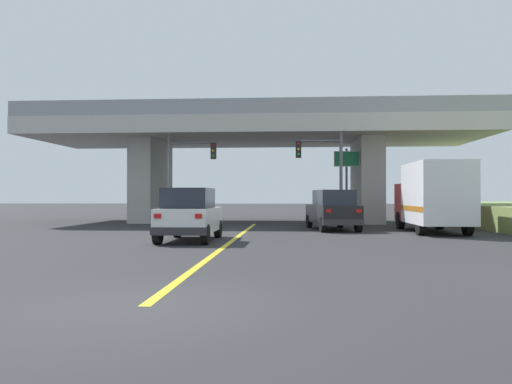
% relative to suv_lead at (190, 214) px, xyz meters
% --- Properties ---
extents(ground, '(160.00, 160.00, 0.00)m').
position_rel_suv_lead_xyz_m(ground, '(1.62, 14.80, -1.01)').
color(ground, '#2B2B2D').
extents(overpass_bridge, '(28.79, 9.94, 7.31)m').
position_rel_suv_lead_xyz_m(overpass_bridge, '(1.62, 14.80, 4.15)').
color(overpass_bridge, '#B7B5AD').
rests_on(overpass_bridge, ground).
extents(lane_divider_stripe, '(0.20, 23.99, 0.01)m').
position_rel_suv_lead_xyz_m(lane_divider_stripe, '(1.62, 0.14, -1.01)').
color(lane_divider_stripe, yellow).
rests_on(lane_divider_stripe, ground).
extents(suv_lead, '(1.96, 4.36, 2.02)m').
position_rel_suv_lead_xyz_m(suv_lead, '(0.00, 0.00, 0.00)').
color(suv_lead, silver).
rests_on(suv_lead, ground).
extents(suv_crossing, '(2.60, 5.04, 2.02)m').
position_rel_suv_lead_xyz_m(suv_crossing, '(5.96, 6.88, 0.00)').
color(suv_crossing, black).
rests_on(suv_crossing, ground).
extents(box_truck, '(2.33, 6.53, 3.24)m').
position_rel_suv_lead_xyz_m(box_truck, '(10.51, 5.27, 0.67)').
color(box_truck, red).
rests_on(box_truck, ground).
extents(traffic_signal_nearside, '(2.65, 0.36, 5.48)m').
position_rel_suv_lead_xyz_m(traffic_signal_nearside, '(5.81, 10.07, 2.46)').
color(traffic_signal_nearside, '#56595E').
rests_on(traffic_signal_nearside, ground).
extents(traffic_signal_farside, '(2.93, 0.36, 5.39)m').
position_rel_suv_lead_xyz_m(traffic_signal_farside, '(-2.44, 10.95, 2.47)').
color(traffic_signal_farside, slate).
rests_on(traffic_signal_farside, ground).
extents(highway_sign, '(1.55, 0.17, 4.63)m').
position_rel_suv_lead_xyz_m(highway_sign, '(7.24, 12.65, 2.38)').
color(highway_sign, '#56595E').
rests_on(highway_sign, ground).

